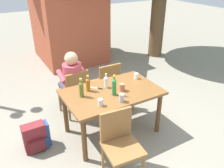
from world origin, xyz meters
TOP-DOWN VIEW (x-y plane):
  - ground_plane at (0.00, 0.00)m, footprint 24.00×24.00m
  - dining_table at (0.00, 0.00)m, footprint 1.43×0.89m
  - chair_far_left at (-0.31, 0.74)m, footprint 0.48×0.48m
  - chair_far_right at (0.32, 0.74)m, footprint 0.44×0.44m
  - chair_near_left at (-0.31, -0.74)m, footprint 0.48×0.48m
  - person_in_white_shirt at (-0.32, 0.85)m, footprint 0.47×0.62m
  - bottle_olive at (-0.45, 0.08)m, footprint 0.06×0.06m
  - bottle_green at (-0.03, -0.11)m, footprint 0.06×0.06m
  - bottle_clear at (-0.02, 0.14)m, footprint 0.06×0.06m
  - bottle_amber at (-0.30, 0.19)m, footprint 0.06×0.06m
  - cup_steel at (-0.03, -0.32)m, footprint 0.07×0.07m
  - cup_terracotta at (0.14, -0.06)m, footprint 0.08×0.08m
  - cup_white at (0.56, 0.17)m, footprint 0.07×0.07m
  - cup_glass at (-0.33, -0.27)m, footprint 0.07×0.07m
  - table_knife at (-0.16, 0.20)m, footprint 0.18×0.19m
  - backpack_by_near_side at (-1.11, 0.22)m, footprint 0.30×0.23m
  - backpack_by_far_side at (-1.17, 0.20)m, footprint 0.32×0.23m
  - brick_kiosk at (0.63, 3.51)m, footprint 1.85×2.14m

SIDE VIEW (x-z plane):
  - ground_plane at x=0.00m, z-range 0.00..0.00m
  - backpack_by_near_side at x=-1.11m, z-range -0.01..0.38m
  - backpack_by_far_side at x=-1.17m, z-range -0.01..0.41m
  - chair_far_left at x=-0.31m, z-range 0.05..0.92m
  - chair_far_right at x=0.32m, z-range 0.05..0.92m
  - chair_near_left at x=-0.31m, z-range 0.05..0.92m
  - dining_table at x=0.00m, z-range 0.27..1.02m
  - person_in_white_shirt at x=-0.32m, z-range 0.07..1.25m
  - table_knife at x=-0.16m, z-range 0.75..0.76m
  - cup_white at x=0.56m, z-range 0.75..0.84m
  - cup_glass at x=-0.33m, z-range 0.75..0.85m
  - cup_terracotta at x=0.14m, z-range 0.75..0.86m
  - cup_steel at x=-0.03m, z-range 0.75..0.86m
  - bottle_clear at x=-0.02m, z-range 0.73..0.96m
  - bottle_amber at x=-0.30m, z-range 0.73..0.98m
  - bottle_olive at x=-0.45m, z-range 0.73..1.01m
  - bottle_green at x=-0.03m, z-range 0.73..1.04m
  - brick_kiosk at x=0.63m, z-range 0.06..2.60m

